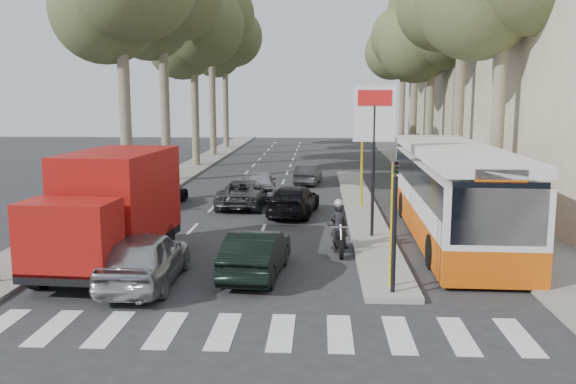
% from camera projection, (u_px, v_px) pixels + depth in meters
% --- Properties ---
extents(ground, '(120.00, 120.00, 0.00)m').
position_uv_depth(ground, '(273.00, 279.00, 17.55)').
color(ground, '#28282B').
rests_on(ground, ground).
extents(sidewalk_right, '(3.20, 70.00, 0.12)m').
position_uv_depth(sidewalk_right, '(426.00, 172.00, 41.76)').
color(sidewalk_right, gray).
rests_on(sidewalk_right, ground).
extents(median_left, '(2.40, 64.00, 0.12)m').
position_uv_depth(median_left, '(195.00, 166.00, 45.58)').
color(median_left, gray).
rests_on(median_left, ground).
extents(traffic_island, '(1.50, 26.00, 0.16)m').
position_uv_depth(traffic_island, '(361.00, 208.00, 28.22)').
color(traffic_island, gray).
rests_on(traffic_island, ground).
extents(building_far, '(11.00, 20.00, 16.00)m').
position_uv_depth(building_far, '(497.00, 61.00, 49.04)').
color(building_far, '#B7A88E').
rests_on(building_far, ground).
extents(billboard, '(1.50, 12.10, 5.60)m').
position_uv_depth(billboard, '(374.00, 139.00, 21.74)').
color(billboard, yellow).
rests_on(billboard, ground).
extents(traffic_light_island, '(0.16, 0.41, 3.60)m').
position_uv_depth(traffic_light_island, '(395.00, 204.00, 15.52)').
color(traffic_light_island, black).
rests_on(traffic_light_island, ground).
extents(tree_l_c, '(7.40, 7.20, 13.71)m').
position_uv_depth(tree_l_c, '(195.00, 29.00, 44.12)').
color(tree_l_c, '#6B604C').
rests_on(tree_l_c, ground).
extents(tree_l_d, '(7.40, 7.20, 15.66)m').
position_uv_depth(tree_l_d, '(213.00, 18.00, 51.74)').
color(tree_l_d, '#6B604C').
rests_on(tree_l_d, ground).
extents(tree_l_e, '(7.40, 7.20, 14.49)m').
position_uv_depth(tree_l_e, '(226.00, 39.00, 59.80)').
color(tree_l_e, '#6B604C').
rests_on(tree_l_e, ground).
extents(tree_r_c, '(7.40, 7.20, 13.32)m').
position_uv_depth(tree_r_c, '(434.00, 29.00, 41.33)').
color(tree_r_c, '#6B604C').
rests_on(tree_r_c, ground).
extents(tree_r_d, '(7.40, 7.20, 14.88)m').
position_uv_depth(tree_r_d, '(418.00, 22.00, 49.00)').
color(tree_r_d, '#6B604C').
rests_on(tree_r_d, ground).
extents(tree_r_e, '(7.40, 7.20, 14.10)m').
position_uv_depth(tree_r_e, '(405.00, 40.00, 56.99)').
color(tree_r_e, '#6B604C').
rests_on(tree_r_e, ground).
extents(silver_hatchback, '(1.85, 4.54, 1.54)m').
position_uv_depth(silver_hatchback, '(145.00, 258.00, 16.89)').
color(silver_hatchback, '#AFB2B7').
rests_on(silver_hatchback, ground).
extents(dark_hatchback, '(1.82, 4.27, 1.37)m').
position_uv_depth(dark_hatchback, '(257.00, 253.00, 17.78)').
color(dark_hatchback, black).
rests_on(dark_hatchback, ground).
extents(queue_car_a, '(2.34, 4.75, 1.30)m').
position_uv_depth(queue_car_a, '(244.00, 193.00, 28.98)').
color(queue_car_a, '#4A4C51').
rests_on(queue_car_a, ground).
extents(queue_car_b, '(2.42, 4.73, 1.31)m').
position_uv_depth(queue_car_b, '(294.00, 200.00, 26.88)').
color(queue_car_b, black).
rests_on(queue_car_b, ground).
extents(queue_car_c, '(2.07, 4.48, 1.49)m').
position_uv_depth(queue_car_c, '(259.00, 184.00, 31.10)').
color(queue_car_c, '#A6A8AF').
rests_on(queue_car_c, ground).
extents(queue_car_d, '(1.69, 3.68, 1.17)m').
position_uv_depth(queue_car_d, '(308.00, 174.00, 36.30)').
color(queue_car_d, '#4F5357').
rests_on(queue_car_d, ground).
extents(queue_car_e, '(2.14, 4.24, 1.18)m').
position_uv_depth(queue_car_e, '(161.00, 193.00, 29.24)').
color(queue_car_e, black).
rests_on(queue_car_e, ground).
extents(red_truck, '(2.91, 6.73, 3.51)m').
position_uv_depth(red_truck, '(111.00, 207.00, 18.58)').
color(red_truck, black).
rests_on(red_truck, ground).
extents(city_bus, '(3.16, 13.11, 3.44)m').
position_uv_depth(city_bus, '(452.00, 190.00, 22.38)').
color(city_bus, '#D3520B').
rests_on(city_bus, ground).
extents(motorcycle, '(0.80, 2.15, 1.83)m').
position_uv_depth(motorcycle, '(338.00, 227.00, 20.51)').
color(motorcycle, black).
rests_on(motorcycle, ground).
extents(pedestrian_near, '(0.91, 1.26, 1.94)m').
position_uv_depth(pedestrian_near, '(452.00, 186.00, 28.29)').
color(pedestrian_near, '#3C3048').
rests_on(pedestrian_near, sidewalk_right).
extents(pedestrian_far, '(1.18, 0.55, 1.81)m').
position_uv_depth(pedestrian_far, '(465.00, 201.00, 24.55)').
color(pedestrian_far, brown).
rests_on(pedestrian_far, sidewalk_right).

